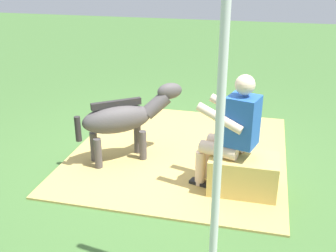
# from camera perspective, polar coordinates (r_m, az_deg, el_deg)

# --- Properties ---
(ground_plane) EXTENTS (24.00, 24.00, 0.00)m
(ground_plane) POSITION_cam_1_polar(r_m,az_deg,el_deg) (5.11, -0.97, -4.67)
(ground_plane) COLOR #426B33
(hay_patch) EXTENTS (2.66, 2.91, 0.02)m
(hay_patch) POSITION_cam_1_polar(r_m,az_deg,el_deg) (5.28, 1.67, -3.62)
(hay_patch) COLOR tan
(hay_patch) RESTS_ON ground
(hay_bale) EXTENTS (0.71, 0.45, 0.42)m
(hay_bale) POSITION_cam_1_polar(r_m,az_deg,el_deg) (4.42, 10.45, -6.73)
(hay_bale) COLOR tan
(hay_bale) RESTS_ON ground
(person_seated) EXTENTS (0.71, 0.53, 1.30)m
(person_seated) POSITION_cam_1_polar(r_m,az_deg,el_deg) (4.23, 8.85, -0.46)
(person_seated) COLOR beige
(person_seated) RESTS_ON ground
(pony_standing) EXTENTS (1.15, 0.95, 0.92)m
(pony_standing) POSITION_cam_1_polar(r_m,az_deg,el_deg) (4.89, -6.13, 1.11)
(pony_standing) COLOR #4C4747
(pony_standing) RESTS_ON ground
(tent_pole_left) EXTENTS (0.06, 0.06, 2.44)m
(tent_pole_left) POSITION_cam_1_polar(r_m,az_deg,el_deg) (2.69, 7.10, -2.47)
(tent_pole_left) COLOR silver
(tent_pole_left) RESTS_ON ground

